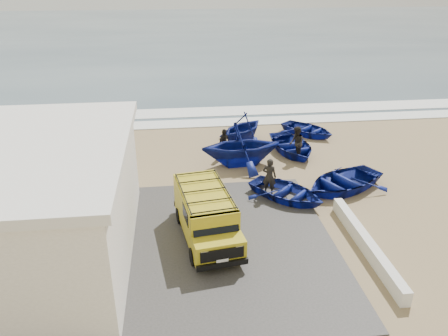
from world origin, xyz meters
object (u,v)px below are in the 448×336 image
boat_near_left (287,192)px  boat_near_right (343,181)px  boat_mid_left (241,146)px  boat_far_right (308,129)px  parapet (366,244)px  fisherman_middle (296,143)px  fisherman_back (224,143)px  fisherman_front (269,177)px  boat_mid_right (292,146)px  building (6,206)px  boat_far_left (243,128)px  van (206,213)px

boat_near_left → boat_near_right: 2.90m
boat_mid_left → boat_far_right: 6.27m
parapet → boat_near_right: (0.89, 4.77, 0.16)m
fisherman_middle → fisherman_back: fisherman_middle is taller
boat_mid_left → fisherman_front: bearing=-172.0°
parapet → fisherman_front: 5.47m
boat_mid_right → fisherman_front: fisherman_front is taller
boat_mid_left → boat_mid_right: 3.39m
fisherman_back → building: bearing=176.9°
boat_mid_left → boat_mid_right: size_ratio=1.02×
boat_mid_right → boat_far_left: bearing=130.9°
boat_mid_right → boat_far_left: boat_far_left is taller
boat_mid_left → boat_far_left: size_ratio=1.21×
parapet → boat_far_left: bearing=103.7°
boat_near_right → boat_mid_right: bearing=167.9°
boat_mid_right → fisherman_front: size_ratio=2.30×
van → boat_near_right: size_ratio=1.13×
boat_mid_right → fisherman_middle: 1.02m
boat_far_left → fisherman_front: (0.18, -6.64, -0.02)m
boat_mid_right → boat_far_right: bearing=47.4°
boat_mid_left → boat_mid_right: boat_mid_left is taller
boat_mid_right → fisherman_middle: size_ratio=2.20×
boat_far_right → fisherman_front: bearing=-158.1°
boat_mid_right → van: bearing=-134.6°
boat_near_right → boat_far_right: 7.36m
parapet → boat_mid_left: 8.84m
boat_far_left → fisherman_back: boat_far_left is taller
boat_mid_left → boat_far_right: bearing=-55.3°
boat_mid_right → fisherman_back: bearing=171.3°
fisherman_back → boat_near_left: bearing=-115.1°
van → fisherman_back: (1.60, 7.75, -0.25)m
building → boat_far_right: 17.90m
parapet → fisherman_middle: (-0.32, 8.52, 0.64)m
parapet → van: bearing=164.5°
fisherman_front → fisherman_middle: fisherman_middle is taller
building → boat_far_left: 14.31m
parapet → boat_far_right: boat_far_right is taller
boat_far_left → fisherman_back: (-1.35, -2.09, -0.10)m
fisherman_middle → boat_mid_left: bearing=-78.9°
boat_near_left → fisherman_back: size_ratio=2.27×
building → fisherman_middle: building is taller
fisherman_front → parapet: bearing=143.8°
boat_mid_right → fisherman_back: 3.83m
fisherman_front → fisherman_back: (-1.52, 4.56, -0.08)m
boat_mid_left → fisherman_middle: bearing=-87.8°
boat_mid_right → fisherman_front: (-2.29, -4.64, 0.46)m
van → boat_near_right: van is taller
parapet → boat_mid_left: bearing=112.6°
van → boat_near_right: 7.37m
fisherman_front → van: bearing=70.8°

